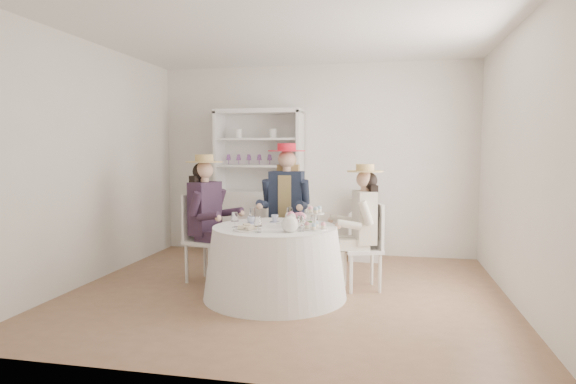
# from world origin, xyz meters

# --- Properties ---
(ground) EXTENTS (4.50, 4.50, 0.00)m
(ground) POSITION_xyz_m (0.00, 0.00, 0.00)
(ground) COLOR brown
(ground) RESTS_ON ground
(ceiling) EXTENTS (4.50, 4.50, 0.00)m
(ceiling) POSITION_xyz_m (0.00, 0.00, 2.70)
(ceiling) COLOR white
(ceiling) RESTS_ON wall_back
(wall_back) EXTENTS (4.50, 0.00, 4.50)m
(wall_back) POSITION_xyz_m (0.00, 2.00, 1.35)
(wall_back) COLOR silver
(wall_back) RESTS_ON ground
(wall_front) EXTENTS (4.50, 0.00, 4.50)m
(wall_front) POSITION_xyz_m (0.00, -2.00, 1.35)
(wall_front) COLOR silver
(wall_front) RESTS_ON ground
(wall_left) EXTENTS (0.00, 4.50, 4.50)m
(wall_left) POSITION_xyz_m (-2.25, 0.00, 1.35)
(wall_left) COLOR silver
(wall_left) RESTS_ON ground
(wall_right) EXTENTS (0.00, 4.50, 4.50)m
(wall_right) POSITION_xyz_m (2.25, 0.00, 1.35)
(wall_right) COLOR silver
(wall_right) RESTS_ON ground
(tea_table) EXTENTS (1.46, 1.46, 0.72)m
(tea_table) POSITION_xyz_m (-0.08, -0.16, 0.36)
(tea_table) COLOR white
(tea_table) RESTS_ON ground
(hutch) EXTENTS (1.26, 0.57, 2.06)m
(hutch) POSITION_xyz_m (-0.75, 1.77, 0.73)
(hutch) COLOR silver
(hutch) RESTS_ON ground
(side_table) EXTENTS (0.44, 0.44, 0.64)m
(side_table) POSITION_xyz_m (0.75, 1.71, 0.32)
(side_table) COLOR silver
(side_table) RESTS_ON ground
(hatbox) EXTENTS (0.36, 0.36, 0.28)m
(hatbox) POSITION_xyz_m (0.75, 1.71, 0.78)
(hatbox) COLOR black
(hatbox) RESTS_ON side_table
(guest_left) EXTENTS (0.59, 0.55, 1.44)m
(guest_left) POSITION_xyz_m (-0.96, 0.22, 0.81)
(guest_left) COLOR silver
(guest_left) RESTS_ON ground
(guest_mid) EXTENTS (0.56, 0.59, 1.57)m
(guest_mid) POSITION_xyz_m (-0.16, 0.79, 0.89)
(guest_mid) COLOR silver
(guest_mid) RESTS_ON ground
(guest_right) EXTENTS (0.55, 0.51, 1.35)m
(guest_right) POSITION_xyz_m (0.77, 0.27, 0.76)
(guest_right) COLOR silver
(guest_right) RESTS_ON ground
(spare_chair) EXTENTS (0.36, 0.36, 0.86)m
(spare_chair) POSITION_xyz_m (-0.40, 1.51, 0.46)
(spare_chair) COLOR silver
(spare_chair) RESTS_ON ground
(teacup_a) EXTENTS (0.10, 0.10, 0.07)m
(teacup_a) POSITION_xyz_m (-0.36, -0.06, 0.76)
(teacup_a) COLOR white
(teacup_a) RESTS_ON tea_table
(teacup_b) EXTENTS (0.09, 0.09, 0.07)m
(teacup_b) POSITION_xyz_m (-0.14, 0.09, 0.76)
(teacup_b) COLOR white
(teacup_b) RESTS_ON tea_table
(teacup_c) EXTENTS (0.10, 0.10, 0.07)m
(teacup_c) POSITION_xyz_m (0.13, 0.03, 0.76)
(teacup_c) COLOR white
(teacup_c) RESTS_ON tea_table
(flower_bowl) EXTENTS (0.27, 0.27, 0.05)m
(flower_bowl) POSITION_xyz_m (0.13, -0.18, 0.75)
(flower_bowl) COLOR white
(flower_bowl) RESTS_ON tea_table
(flower_arrangement) EXTENTS (0.20, 0.21, 0.08)m
(flower_arrangement) POSITION_xyz_m (0.15, -0.16, 0.82)
(flower_arrangement) COLOR pink
(flower_arrangement) RESTS_ON tea_table
(table_teapot) EXTENTS (0.23, 0.16, 0.17)m
(table_teapot) POSITION_xyz_m (0.14, -0.47, 0.80)
(table_teapot) COLOR white
(table_teapot) RESTS_ON tea_table
(sandwich_plate) EXTENTS (0.28, 0.28, 0.06)m
(sandwich_plate) POSITION_xyz_m (-0.28, -0.47, 0.74)
(sandwich_plate) COLOR white
(sandwich_plate) RESTS_ON tea_table
(cupcake_stand) EXTENTS (0.24, 0.24, 0.22)m
(cupcake_stand) POSITION_xyz_m (0.35, -0.29, 0.80)
(cupcake_stand) COLOR white
(cupcake_stand) RESTS_ON tea_table
(stemware_set) EXTENTS (0.84, 0.88, 0.15)m
(stemware_set) POSITION_xyz_m (-0.08, -0.16, 0.80)
(stemware_set) COLOR white
(stemware_set) RESTS_ON tea_table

